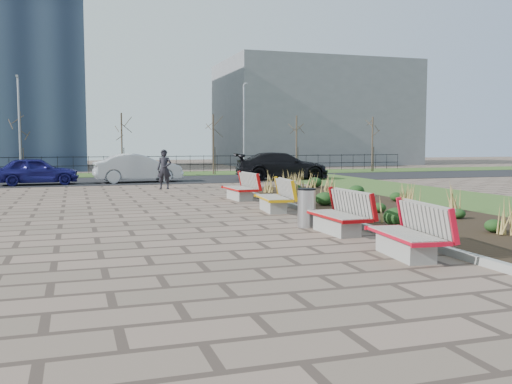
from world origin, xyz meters
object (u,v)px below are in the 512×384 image
object	(u,v)px
car_silver	(138,168)
car_blue	(36,171)
bench_a	(405,231)
bench_d	(239,187)
pedestrian	(164,169)
car_black	(282,166)
lamp_east	(244,129)
bench_b	(337,213)
bench_c	(273,196)
litter_bin	(307,208)
lamp_west	(19,128)

from	to	relation	value
car_silver	car_blue	bearing A→B (deg)	89.87
bench_a	car_silver	distance (m)	22.12
bench_d	pedestrian	distance (m)	6.28
car_black	lamp_east	world-z (taller)	lamp_east
bench_b	pedestrian	distance (m)	14.51
bench_b	bench_c	bearing A→B (deg)	88.72
car_blue	bench_b	bearing A→B (deg)	-160.73
bench_d	pedestrian	xyz separation A→B (m)	(-1.93, 5.96, 0.42)
bench_a	car_blue	distance (m)	22.97
bench_c	litter_bin	size ratio (longest dim) A/B	2.14
bench_c	bench_d	distance (m)	3.83
pedestrian	car_silver	world-z (taller)	pedestrian
car_blue	bench_d	bearing A→B (deg)	-146.14
car_black	bench_c	bearing A→B (deg)	165.84
bench_d	bench_b	bearing A→B (deg)	-93.03
bench_b	bench_c	xyz separation A→B (m)	(0.00, 4.58, 0.00)
bench_c	car_black	size ratio (longest dim) A/B	0.39
bench_c	car_silver	bearing A→B (deg)	106.07
car_silver	litter_bin	bearing A→B (deg)	-176.48
bench_c	lamp_west	world-z (taller)	lamp_west
car_blue	lamp_west	bearing A→B (deg)	8.06
litter_bin	pedestrian	size ratio (longest dim) A/B	0.53
bench_b	lamp_west	bearing A→B (deg)	108.79
pedestrian	car_black	bearing A→B (deg)	50.76
bench_d	car_blue	xyz separation A→B (m)	(-7.79, 10.24, 0.22)
bench_a	car_silver	size ratio (longest dim) A/B	0.45
lamp_east	pedestrian	bearing A→B (deg)	-124.05
lamp_west	car_blue	bearing A→B (deg)	-78.54
bench_d	car_silver	distance (m)	10.93
litter_bin	car_black	world-z (taller)	car_black
bench_d	litter_bin	distance (m)	7.25
pedestrian	car_blue	size ratio (longest dim) A/B	0.45
car_black	pedestrian	bearing A→B (deg)	127.27
pedestrian	lamp_west	world-z (taller)	lamp_west
bench_d	litter_bin	bearing A→B (deg)	-95.29
bench_a	car_blue	size ratio (longest dim) A/B	0.51
litter_bin	car_blue	size ratio (longest dim) A/B	0.24
bench_d	lamp_east	world-z (taller)	lamp_east
bench_c	car_black	bearing A→B (deg)	74.21
bench_c	litter_bin	xyz separation A→B (m)	(-0.29, -3.42, -0.01)
car_silver	lamp_west	xyz separation A→B (m)	(-6.34, 5.63, 2.25)
car_silver	car_black	size ratio (longest dim) A/B	0.86
bench_d	lamp_west	distance (m)	18.72
car_black	lamp_east	distance (m)	6.38
bench_b	car_black	bearing A→B (deg)	72.21
bench_c	lamp_east	size ratio (longest dim) A/B	0.35
pedestrian	car_black	distance (m)	8.62
bench_d	lamp_east	size ratio (longest dim) A/B	0.35
car_black	lamp_east	size ratio (longest dim) A/B	0.90
lamp_west	car_silver	bearing A→B (deg)	-41.59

